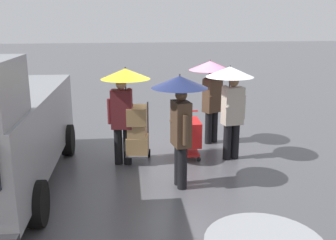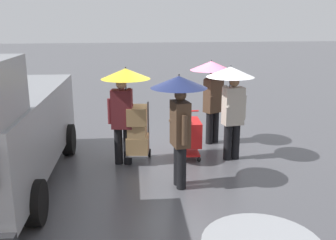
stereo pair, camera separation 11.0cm
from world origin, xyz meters
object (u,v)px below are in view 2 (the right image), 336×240
(pedestrian_pink_side, at_px, (179,105))
(shopping_cart_vendor, at_px, (188,134))
(pedestrian_white_side, at_px, (124,93))
(pedestrian_far_side, at_px, (212,82))
(pedestrian_black_side, at_px, (232,91))
(hand_dolly_boxes, at_px, (137,131))

(pedestrian_pink_side, bearing_deg, shopping_cart_vendor, -107.03)
(pedestrian_pink_side, xyz_separation_m, pedestrian_white_side, (0.98, -1.28, 0.00))
(pedestrian_white_side, relative_size, pedestrian_far_side, 1.00)
(shopping_cart_vendor, height_order, pedestrian_black_side, pedestrian_black_side)
(hand_dolly_boxes, xyz_separation_m, pedestrian_far_side, (-1.93, -1.08, 0.87))
(pedestrian_pink_side, height_order, pedestrian_black_side, same)
(shopping_cart_vendor, bearing_deg, pedestrian_far_side, -128.66)
(hand_dolly_boxes, bearing_deg, pedestrian_black_side, 176.81)
(hand_dolly_boxes, relative_size, pedestrian_black_side, 0.61)
(pedestrian_far_side, bearing_deg, pedestrian_black_side, 96.64)
(hand_dolly_boxes, height_order, pedestrian_far_side, pedestrian_far_side)
(hand_dolly_boxes, xyz_separation_m, pedestrian_white_side, (0.27, 0.09, 0.87))
(shopping_cart_vendor, height_order, hand_dolly_boxes, hand_dolly_boxes)
(shopping_cart_vendor, relative_size, pedestrian_black_side, 0.47)
(pedestrian_pink_side, xyz_separation_m, pedestrian_far_side, (-1.22, -2.45, 0.00))
(pedestrian_pink_side, relative_size, pedestrian_black_side, 1.00)
(pedestrian_pink_side, distance_m, pedestrian_white_side, 1.61)
(shopping_cart_vendor, height_order, pedestrian_far_side, pedestrian_far_side)
(hand_dolly_boxes, bearing_deg, shopping_cart_vendor, -173.61)
(pedestrian_far_side, bearing_deg, hand_dolly_boxes, 29.31)
(hand_dolly_boxes, xyz_separation_m, pedestrian_pink_side, (-0.71, 1.37, 0.87))
(pedestrian_pink_side, bearing_deg, pedestrian_white_side, -52.59)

